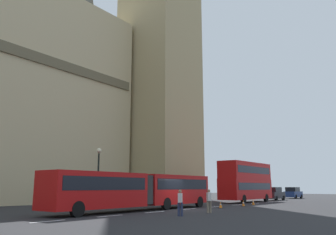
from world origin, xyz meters
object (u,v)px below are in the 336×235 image
object	(u,v)px
pedestrian_near_cones	(180,202)
double_decker_bus	(246,180)
sedan_trailing	(293,193)
articulated_bus	(139,188)
traffic_cone_west	(221,205)
traffic_cone_east	(253,202)
street_lamp	(98,173)
pedestrian_by_kerb	(209,200)
sedan_lead	(274,194)
traffic_cone_middle	(243,203)

from	to	relation	value
pedestrian_near_cones	double_decker_bus	bearing A→B (deg)	14.28
double_decker_bus	sedan_trailing	size ratio (longest dim) A/B	2.38
articulated_bus	traffic_cone_west	bearing A→B (deg)	-27.06
traffic_cone_east	pedestrian_near_cones	xyz separation A→B (m)	(-16.42, -2.21, 0.63)
articulated_bus	traffic_cone_east	world-z (taller)	articulated_bus
sedan_trailing	street_lamp	world-z (taller)	street_lamp
traffic_cone_west	articulated_bus	bearing A→B (deg)	152.94
traffic_cone_west	pedestrian_by_kerb	xyz separation A→B (m)	(-5.66, -2.19, 0.63)
sedan_lead	traffic_cone_middle	xyz separation A→B (m)	(-17.88, -3.65, -0.63)
traffic_cone_middle	street_lamp	size ratio (longest dim) A/B	0.11
articulated_bus	sedan_lead	bearing A→B (deg)	-0.30
traffic_cone_west	traffic_cone_middle	size ratio (longest dim) A/B	1.00
double_decker_bus	traffic_cone_middle	bearing A→B (deg)	-157.21
sedan_trailing	pedestrian_by_kerb	xyz separation A→B (m)	(-37.41, -5.98, -0.00)
articulated_bus	sedan_trailing	world-z (taller)	articulated_bus
sedan_lead	traffic_cone_middle	distance (m)	18.25
sedan_lead	sedan_trailing	bearing A→B (deg)	2.34
traffic_cone_middle	pedestrian_near_cones	world-z (taller)	pedestrian_near_cones
pedestrian_by_kerb	double_decker_bus	bearing A→B (deg)	16.94
sedan_lead	traffic_cone_east	distance (m)	15.23
sedan_trailing	pedestrian_near_cones	size ratio (longest dim) A/B	2.60
sedan_trailing	traffic_cone_west	world-z (taller)	sedan_trailing
traffic_cone_middle	street_lamp	bearing A→B (deg)	144.12
sedan_lead	sedan_trailing	world-z (taller)	same
sedan_lead	traffic_cone_west	size ratio (longest dim) A/B	7.59
pedestrian_by_kerb	sedan_lead	bearing A→B (deg)	11.41
double_decker_bus	traffic_cone_east	bearing A→B (deg)	-149.81
double_decker_bus	traffic_cone_west	distance (m)	13.83
traffic_cone_west	street_lamp	xyz separation A→B (m)	(-7.39, 8.05, 2.77)
street_lamp	double_decker_bus	bearing A→B (deg)	-12.37
articulated_bus	traffic_cone_west	xyz separation A→B (m)	(6.93, -3.54, -1.46)
pedestrian_by_kerb	sedan_trailing	bearing A→B (deg)	9.07
traffic_cone_middle	traffic_cone_west	bearing A→B (deg)	176.35
articulated_bus	double_decker_bus	bearing A→B (deg)	0.01
sedan_trailing	traffic_cone_middle	distance (m)	27.96
pedestrian_by_kerb	traffic_cone_middle	bearing A→B (deg)	11.17
sedan_trailing	pedestrian_near_cones	world-z (taller)	sedan_trailing
articulated_bus	pedestrian_by_kerb	bearing A→B (deg)	-77.51
sedan_trailing	traffic_cone_west	distance (m)	31.98
traffic_cone_west	sedan_trailing	bearing A→B (deg)	6.80
sedan_lead	traffic_cone_west	bearing A→B (deg)	-171.24
articulated_bus	sedan_trailing	xyz separation A→B (m)	(38.68, 0.25, -0.83)
sedan_lead	traffic_cone_middle	size ratio (longest dim) A/B	7.59
double_decker_bus	traffic_cone_west	bearing A→B (deg)	-164.93
articulated_bus	traffic_cone_middle	xyz separation A→B (m)	(11.03, -3.80, -1.46)
pedestrian_near_cones	pedestrian_by_kerb	distance (m)	3.63
street_lamp	traffic_cone_west	bearing A→B (deg)	-47.45
sedan_lead	pedestrian_near_cones	world-z (taller)	sedan_lead
sedan_lead	street_lamp	bearing A→B (deg)	170.98
articulated_bus	traffic_cone_east	distance (m)	14.56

